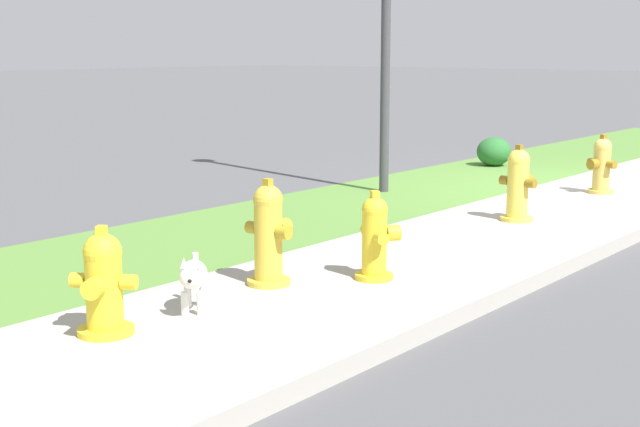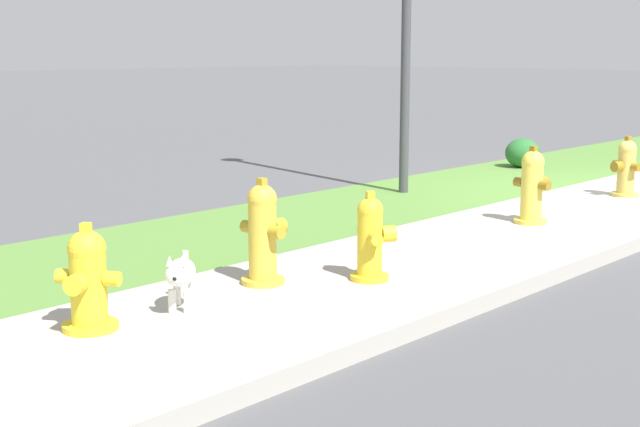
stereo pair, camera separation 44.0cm
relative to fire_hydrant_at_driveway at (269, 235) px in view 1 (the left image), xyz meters
name	(u,v)px [view 1 (the left image)]	position (x,y,z in m)	size (l,w,h in m)	color
ground_plane	(614,194)	(5.54, -0.40, -0.37)	(120.00, 120.00, 0.00)	#515154
sidewalk_pavement	(614,194)	(5.54, -0.40, -0.37)	(18.00, 1.97, 0.01)	#ADA89E
grass_verge	(465,179)	(5.54, 1.59, -0.37)	(18.00, 2.01, 0.01)	#568438
fire_hydrant_at_driveway	(269,235)	(0.00, 0.00, 0.00)	(0.36, 0.38, 0.78)	gold
fire_hydrant_by_grass_verge	(601,166)	(5.47, -0.26, -0.04)	(0.36, 0.39, 0.70)	gold
fire_hydrant_near_corner	(375,238)	(0.60, -0.50, -0.06)	(0.33, 0.35, 0.66)	yellow
fire_hydrant_far_end	(518,185)	(3.32, -0.27, -0.01)	(0.37, 0.39, 0.76)	yellow
fire_hydrant_mid_block	(104,285)	(-1.45, -0.01, -0.06)	(0.38, 0.39, 0.66)	yellow
small_white_dog	(193,277)	(-0.83, -0.10, -0.13)	(0.38, 0.37, 0.41)	white
shrub_bush_near_lamp	(494,152)	(6.96, 1.92, -0.16)	(0.49, 0.49, 0.42)	#28662D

